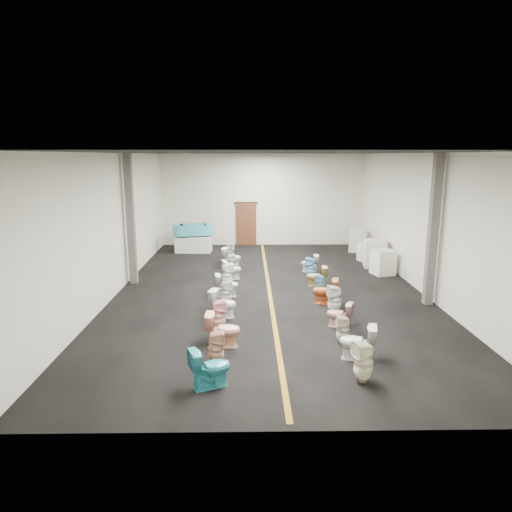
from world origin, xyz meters
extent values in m
plane|color=black|center=(0.00, 0.00, 0.00)|extent=(16.00, 16.00, 0.00)
plane|color=black|center=(0.00, 0.00, 4.50)|extent=(16.00, 16.00, 0.00)
plane|color=beige|center=(0.00, 8.00, 2.25)|extent=(10.00, 0.00, 10.00)
plane|color=beige|center=(0.00, -8.00, 2.25)|extent=(10.00, 0.00, 10.00)
plane|color=beige|center=(-5.00, 0.00, 2.25)|extent=(0.00, 16.00, 16.00)
plane|color=beige|center=(5.00, 0.00, 2.25)|extent=(0.00, 16.00, 16.00)
cube|color=#966B15|center=(0.00, 0.00, 0.00)|extent=(0.12, 15.60, 0.01)
cube|color=#562D19|center=(-0.80, 7.94, 1.05)|extent=(1.00, 0.10, 2.10)
cube|color=#331C11|center=(-0.80, 7.95, 2.12)|extent=(1.15, 0.08, 0.10)
cube|color=#59544C|center=(-4.75, 1.00, 2.25)|extent=(0.25, 0.25, 4.50)
cube|color=#59544C|center=(4.75, -1.50, 2.25)|extent=(0.25, 0.25, 4.50)
cube|color=white|center=(-3.25, 6.27, 0.36)|extent=(1.68, 0.92, 0.72)
cube|color=teal|center=(-3.25, 6.27, 1.05)|extent=(1.32, 0.93, 0.50)
cylinder|color=teal|center=(-3.84, 6.13, 1.05)|extent=(0.66, 0.66, 0.50)
cylinder|color=teal|center=(-2.67, 6.41, 1.05)|extent=(0.66, 0.66, 0.50)
cube|color=teal|center=(-3.25, 6.27, 1.25)|extent=(1.08, 0.69, 0.20)
cube|color=silver|center=(4.40, 2.03, 0.47)|extent=(0.90, 0.90, 0.94)
cube|color=silver|center=(4.40, 3.21, 0.56)|extent=(0.91, 0.91, 1.11)
cube|color=beige|center=(4.40, 4.23, 0.39)|extent=(0.89, 0.89, 0.77)
cube|color=silver|center=(4.40, 6.25, 0.53)|extent=(0.90, 0.90, 1.06)
imported|color=teal|center=(-1.44, -6.50, 0.41)|extent=(0.91, 0.73, 0.81)
imported|color=tan|center=(-1.39, -5.55, 0.39)|extent=(0.40, 0.39, 0.78)
imported|color=#F9B48F|center=(-1.30, -4.56, 0.41)|extent=(0.83, 0.50, 0.83)
imported|color=#F4A6A4|center=(-1.47, -3.60, 0.42)|extent=(0.46, 0.45, 0.84)
imported|color=white|center=(-1.40, -2.52, 0.39)|extent=(0.86, 0.66, 0.77)
imported|color=silver|center=(-1.37, -1.53, 0.39)|extent=(0.43, 0.42, 0.78)
imported|color=silver|center=(-1.39, -0.67, 0.37)|extent=(0.78, 0.51, 0.75)
imported|color=white|center=(-1.43, 0.44, 0.41)|extent=(0.50, 0.49, 0.83)
imported|color=white|center=(-1.31, 1.41, 0.36)|extent=(0.81, 0.63, 0.73)
imported|color=silver|center=(-1.39, 2.37, 0.36)|extent=(0.43, 0.43, 0.73)
imported|color=white|center=(-1.37, 3.33, 0.39)|extent=(0.84, 0.60, 0.77)
imported|color=white|center=(-1.50, 4.40, 0.40)|extent=(0.41, 0.41, 0.79)
imported|color=beige|center=(1.58, -6.36, 0.43)|extent=(0.50, 0.49, 0.86)
imported|color=silver|center=(1.71, -5.32, 0.40)|extent=(0.88, 0.63, 0.81)
imported|color=beige|center=(1.56, -4.46, 0.35)|extent=(0.33, 0.32, 0.71)
imported|color=#D89697|center=(1.69, -3.36, 0.34)|extent=(0.77, 0.62, 0.69)
imported|color=silver|center=(1.74, -2.38, 0.43)|extent=(0.45, 0.44, 0.85)
imported|color=#CB5A25|center=(1.64, -1.43, 0.40)|extent=(0.85, 0.58, 0.79)
imported|color=#6DB1D0|center=(1.62, -0.52, 0.34)|extent=(0.39, 0.38, 0.68)
imported|color=gold|center=(1.66, 0.47, 0.35)|extent=(0.69, 0.40, 0.70)
imported|color=#71B1E0|center=(1.59, 1.54, 0.39)|extent=(0.44, 0.44, 0.77)
imported|color=silver|center=(1.68, 2.50, 0.33)|extent=(0.67, 0.40, 0.67)
camera|label=1|loc=(-0.68, -14.66, 4.43)|focal=32.00mm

